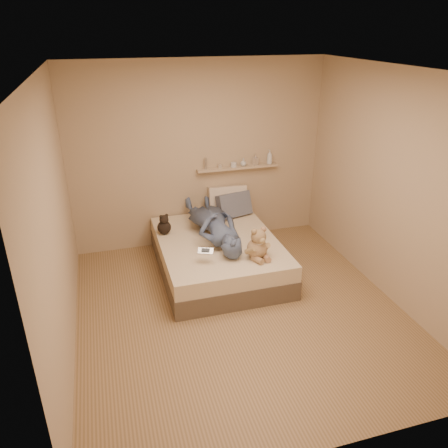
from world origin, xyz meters
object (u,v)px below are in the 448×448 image
object	(u,v)px
wall_shelf	(238,168)
bed	(218,255)
pillow_cream	(228,200)
teddy_bear	(258,246)
pillow_grey	(234,205)
game_console	(206,251)
dark_plush	(164,225)
person	(213,224)

from	to	relation	value
wall_shelf	bed	bearing A→B (deg)	-121.18
pillow_cream	wall_shelf	world-z (taller)	wall_shelf
teddy_bear	pillow_grey	xyz separation A→B (m)	(0.11, 1.28, 0.00)
bed	wall_shelf	distance (m)	1.38
bed	pillow_grey	xyz separation A→B (m)	(0.43, 0.69, 0.40)
game_console	teddy_bear	distance (m)	0.62
pillow_grey	wall_shelf	world-z (taller)	wall_shelf
dark_plush	wall_shelf	distance (m)	1.40
bed	wall_shelf	world-z (taller)	wall_shelf
teddy_bear	dark_plush	world-z (taller)	teddy_bear
game_console	pillow_cream	xyz separation A→B (m)	(0.67, 1.36, 0.04)
pillow_grey	teddy_bear	bearing A→B (deg)	-94.70
bed	dark_plush	distance (m)	0.81
teddy_bear	person	distance (m)	0.80
game_console	teddy_bear	size ratio (longest dim) A/B	0.48
dark_plush	person	world-z (taller)	person
dark_plush	person	size ratio (longest dim) A/B	0.18
game_console	person	world-z (taller)	person
bed	game_console	world-z (taller)	game_console
pillow_grey	wall_shelf	size ratio (longest dim) A/B	0.42
bed	pillow_cream	xyz separation A→B (m)	(0.38, 0.83, 0.43)
game_console	person	xyz separation A→B (m)	(0.27, 0.66, 0.02)
game_console	dark_plush	world-z (taller)	dark_plush
bed	pillow_cream	distance (m)	1.01
pillow_cream	person	world-z (taller)	pillow_cream
pillow_grey	pillow_cream	bearing A→B (deg)	111.79
dark_plush	pillow_cream	bearing A→B (deg)	24.30
dark_plush	pillow_grey	bearing A→B (deg)	16.49
game_console	wall_shelf	xyz separation A→B (m)	(0.84, 1.44, 0.49)
game_console	pillow_cream	bearing A→B (deg)	63.83
pillow_cream	wall_shelf	xyz separation A→B (m)	(0.17, 0.08, 0.45)
bed	person	distance (m)	0.43
wall_shelf	game_console	bearing A→B (deg)	-120.34
bed	dark_plush	world-z (taller)	dark_plush
game_console	pillow_cream	distance (m)	1.52
bed	dark_plush	xyz separation A→B (m)	(-0.63, 0.38, 0.35)
person	wall_shelf	size ratio (longest dim) A/B	1.26
pillow_cream	game_console	bearing A→B (deg)	-116.17
dark_plush	pillow_grey	size ratio (longest dim) A/B	0.56
teddy_bear	dark_plush	size ratio (longest dim) A/B	1.44
bed	teddy_bear	world-z (taller)	teddy_bear
pillow_grey	person	bearing A→B (deg)	-128.96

